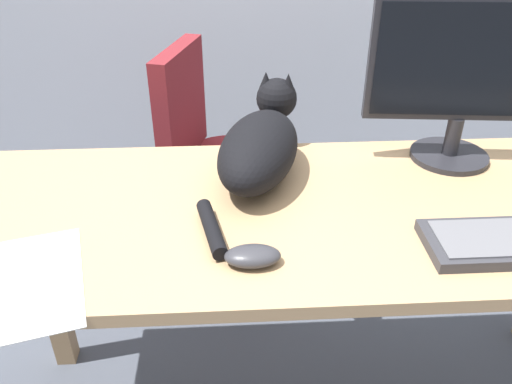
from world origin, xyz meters
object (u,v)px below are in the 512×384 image
Objects in this scene: office_chair at (221,187)px; cat at (261,144)px; monitor at (466,76)px; computer_mouse at (253,256)px.

cat reaches higher than office_chair.
monitor reaches higher than office_chair.
cat is at bearing -78.39° from office_chair.
monitor is 0.52m from cat.
monitor is 4.36× the size of computer_mouse.
computer_mouse is at bearing -96.14° from cat.
cat is 5.35× the size of computer_mouse.
cat is (0.11, -0.55, 0.45)m from office_chair.
computer_mouse is (-0.54, -0.40, -0.21)m from monitor.
computer_mouse is at bearing -85.28° from office_chair.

